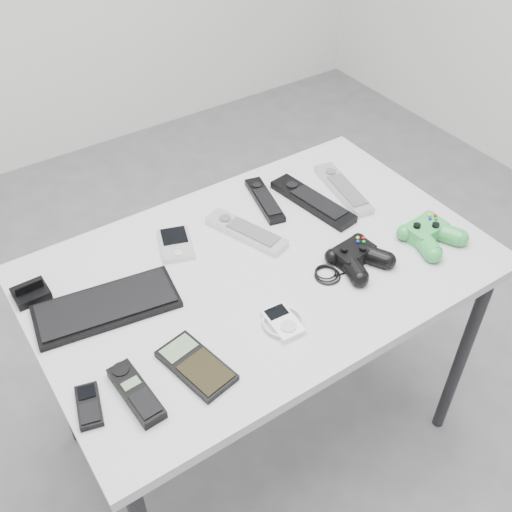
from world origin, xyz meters
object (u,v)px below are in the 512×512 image
remote_black_a (265,200)px  mp3_player (283,322)px  cordless_handset (136,393)px  pda_keyboard (106,306)px  desk (261,283)px  remote_black_b (312,201)px  controller_green (430,232)px  remote_silver_b (343,188)px  pda (176,244)px  controller_black (357,256)px  mobile_phone (89,405)px  calculator (196,365)px  remote_silver_a (246,231)px

remote_black_a → mp3_player: (-0.20, -0.36, -0.00)m
cordless_handset → pda_keyboard: bearing=76.6°
desk → remote_black_b: bearing=26.0°
desk → controller_green: size_ratio=7.11×
remote_silver_b → pda_keyboard: bearing=-165.7°
pda → remote_silver_b: (0.47, -0.05, 0.00)m
pda → controller_black: bearing=-22.5°
cordless_handset → mp3_player: bearing=-4.4°
remote_black_a → remote_silver_b: 0.21m
remote_black_a → controller_black: 0.31m
pda → mp3_player: pda is taller
mp3_player → remote_black_a: bearing=64.8°
mobile_phone → calculator: same height
remote_silver_a → mp3_player: remote_silver_a is taller
desk → cordless_handset: cordless_handset is taller
remote_black_a → cordless_handset: cordless_handset is taller
pda → remote_black_a: 0.27m
pda_keyboard → remote_black_b: size_ratio=1.19×
remote_black_b → pda: bearing=163.9°
controller_green → remote_silver_a: bearing=140.2°
remote_silver_a → mp3_player: 0.30m
remote_silver_a → cordless_handset: same height
remote_silver_b → cordless_handset: same height
remote_silver_b → calculator: 0.67m
cordless_handset → controller_black: bearing=1.9°
remote_silver_a → remote_silver_b: bearing=-18.7°
controller_black → remote_black_a: bearing=92.9°
remote_silver_b → mp3_player: (-0.40, -0.29, -0.00)m
pda → mobile_phone: pda is taller
pda_keyboard → remote_silver_a: 0.38m
desk → controller_green: controller_green is taller
cordless_handset → controller_black: (0.58, 0.05, 0.01)m
mobile_phone → cordless_handset: bearing=-1.7°
remote_black_b → mp3_player: remote_black_b is taller
mobile_phone → cordless_handset: size_ratio=0.63×
remote_silver_b → mp3_player: size_ratio=2.49×
mobile_phone → cordless_handset: (0.08, -0.02, 0.00)m
remote_black_b → remote_silver_b: bearing=-8.6°
pda → remote_black_a: same height
mp3_player → remote_silver_b: bearing=39.7°
calculator → pda_keyboard: bearing=97.4°
desk → controller_black: (0.19, -0.12, 0.08)m
mobile_phone → mp3_player: size_ratio=1.01×
remote_black_a → cordless_handset: bearing=-132.6°
remote_silver_a → remote_silver_b: size_ratio=0.93×
mobile_phone → cordless_handset: cordless_handset is taller
remote_silver_b → controller_green: bearing=-69.9°
desk → pda_keyboard: size_ratio=3.46×
remote_silver_a → mobile_phone: bearing=-173.3°
pda → remote_silver_a: size_ratio=0.53×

